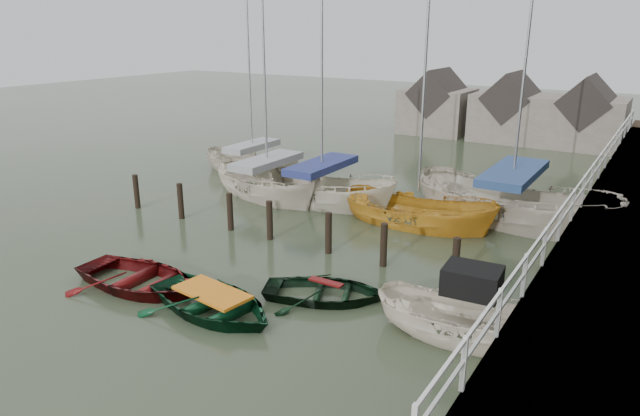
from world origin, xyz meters
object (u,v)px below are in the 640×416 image
Objects in this scene: rowboat_dkgreen at (326,299)px; sailboat_e at (253,171)px; sailboat_b at (322,201)px; sailboat_d at (509,219)px; motorboat at (465,336)px; rowboat_red at (141,288)px; sailboat_c at (417,224)px; sailboat_a at (268,194)px; rowboat_green at (213,312)px.

sailboat_e is at bearing 22.90° from rowboat_dkgreen.
sailboat_b is 7.60m from sailboat_d.
motorboat is 17.68m from sailboat_e.
rowboat_dkgreen is at bearing 84.70° from motorboat.
rowboat_red is at bearing 91.16° from rowboat_dkgreen.
motorboat is 0.34× the size of sailboat_d.
sailboat_a is at bearing 90.64° from sailboat_c.
sailboat_a reaches higher than rowboat_red.
sailboat_e is at bearing 65.61° from sailboat_a.
rowboat_dkgreen is at bearing -131.53° from sailboat_e.
sailboat_e is (-3.16, 2.90, 0.00)m from sailboat_a.
rowboat_green is 0.88× the size of motorboat.
sailboat_e is (-14.50, 10.10, -0.03)m from motorboat.
rowboat_red is 5.36m from rowboat_dkgreen.
sailboat_c is 10.64m from sailboat_e.
rowboat_red is 13.79m from sailboat_d.
sailboat_a is 0.79× the size of sailboat_d.
sailboat_b is (-2.79, 9.82, 0.06)m from rowboat_green.
sailboat_c is at bearing -72.07° from sailboat_a.
sailboat_a is at bearing 52.93° from motorboat.
rowboat_red reaches higher than rowboat_green.
sailboat_e is at bearing 50.47° from motorboat.
rowboat_red is 9.74m from sailboat_a.
sailboat_b is 4.55m from sailboat_c.
rowboat_red is 1.21× the size of rowboat_dkgreen.
rowboat_red is at bearing 97.38° from rowboat_green.
sailboat_d is at bearing -38.37° from rowboat_dkgreen.
sailboat_b reaches higher than sailboat_c.
rowboat_green is at bearing -163.46° from sailboat_b.
sailboat_e is (-5.70, 2.48, 0.00)m from sailboat_b.
sailboat_e is at bearing 74.89° from sailboat_c.
sailboat_d is at bearing -58.95° from sailboat_a.
sailboat_a is at bearing -130.55° from sailboat_e.
motorboat is 13.44m from sailboat_a.
rowboat_green is at bearing 170.36° from sailboat_c.
rowboat_red is 2.78m from rowboat_green.
sailboat_c is (4.53, 9.36, 0.01)m from rowboat_red.
motorboat is at bearing -62.55° from rowboat_green.
motorboat is 0.43× the size of sailboat_c.
sailboat_d reaches higher than sailboat_b.
sailboat_d is (2.84, 2.30, 0.05)m from sailboat_c.
rowboat_dkgreen is at bearing -115.78° from sailboat_a.
sailboat_d is 13.09m from sailboat_e.
sailboat_d is 1.31× the size of sailboat_e.
sailboat_c is (7.07, -0.03, -0.05)m from sailboat_a.
rowboat_red is at bearing 162.28° from sailboat_d.
rowboat_green is 1.17× the size of rowboat_dkgreen.
sailboat_c is (-4.27, 7.17, -0.08)m from motorboat.
sailboat_b is at bearing -62.26° from sailboat_a.
sailboat_d is (-1.43, 9.46, -0.03)m from motorboat.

